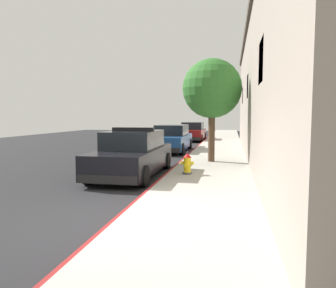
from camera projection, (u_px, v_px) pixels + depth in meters
name	position (u px, v px, depth m)	size (l,w,h in m)	color
ground_plane	(102.00, 157.00, 17.18)	(30.07, 60.00, 0.20)	#232326
sidewalk_pavement	(217.00, 157.00, 16.02)	(2.79, 60.00, 0.14)	#ADA89E
curb_painted_edge	(188.00, 156.00, 16.30)	(0.08, 60.00, 0.14)	maroon
storefront_building	(319.00, 88.00, 14.48)	(6.48, 25.42, 6.62)	gray
police_cruiser	(133.00, 154.00, 11.32)	(1.94, 4.84, 1.68)	black
parked_car_silver_ahead	(172.00, 139.00, 19.09)	(1.94, 4.84, 1.56)	navy
parked_car_dark_far	(193.00, 132.00, 27.51)	(1.94, 4.84, 1.56)	maroon
fire_hydrant	(187.00, 164.00, 10.87)	(0.44, 0.40, 0.76)	#4C4C51
street_tree	(212.00, 89.00, 13.66)	(2.49, 2.49, 4.34)	brown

